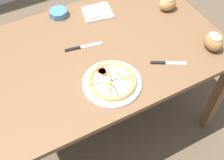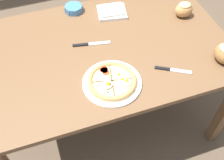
{
  "view_description": "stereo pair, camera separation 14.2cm",
  "coord_description": "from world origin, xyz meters",
  "px_view_note": "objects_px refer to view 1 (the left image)",
  "views": [
    {
      "loc": [
        -0.47,
        -1.05,
        1.89
      ],
      "look_at": [
        -0.05,
        -0.26,
        0.78
      ],
      "focal_mm": 45.0,
      "sensor_mm": 36.0,
      "label": 1
    },
    {
      "loc": [
        -0.34,
        -1.11,
        1.89
      ],
      "look_at": [
        -0.05,
        -0.26,
        0.78
      ],
      "focal_mm": 45.0,
      "sensor_mm": 36.0,
      "label": 2
    }
  ],
  "objects_px": {
    "pizza": "(112,81)",
    "bread_piece_near": "(214,41)",
    "napkin_folded": "(98,12)",
    "knife_main": "(83,47)",
    "ramekin_bowl": "(58,13)",
    "dining_table": "(98,60)",
    "knife_spare": "(168,63)",
    "bread_piece_mid": "(168,3)"
  },
  "relations": [
    {
      "from": "dining_table",
      "to": "knife_main",
      "type": "distance_m",
      "value": 0.13
    },
    {
      "from": "ramekin_bowl",
      "to": "knife_main",
      "type": "xyz_separation_m",
      "value": [
        0.02,
        -0.33,
        -0.02
      ]
    },
    {
      "from": "bread_piece_near",
      "to": "knife_main",
      "type": "height_order",
      "value": "bread_piece_near"
    },
    {
      "from": "pizza",
      "to": "ramekin_bowl",
      "type": "xyz_separation_m",
      "value": [
        -0.04,
        0.65,
        0.0
      ]
    },
    {
      "from": "bread_piece_near",
      "to": "knife_main",
      "type": "bearing_deg",
      "value": 151.2
    },
    {
      "from": "bread_piece_near",
      "to": "knife_spare",
      "type": "relative_size",
      "value": 0.67
    },
    {
      "from": "napkin_folded",
      "to": "bread_piece_near",
      "type": "xyz_separation_m",
      "value": [
        0.44,
        -0.58,
        0.04
      ]
    },
    {
      "from": "pizza",
      "to": "bread_piece_near",
      "type": "height_order",
      "value": "bread_piece_near"
    },
    {
      "from": "bread_piece_near",
      "to": "knife_main",
      "type": "distance_m",
      "value": 0.73
    },
    {
      "from": "bread_piece_near",
      "to": "bread_piece_mid",
      "type": "relative_size",
      "value": 0.98
    },
    {
      "from": "napkin_folded",
      "to": "bread_piece_near",
      "type": "relative_size",
      "value": 1.69
    },
    {
      "from": "dining_table",
      "to": "knife_main",
      "type": "relative_size",
      "value": 6.64
    },
    {
      "from": "napkin_folded",
      "to": "knife_main",
      "type": "height_order",
      "value": "napkin_folded"
    },
    {
      "from": "bread_piece_near",
      "to": "napkin_folded",
      "type": "bearing_deg",
      "value": 126.75
    },
    {
      "from": "dining_table",
      "to": "pizza",
      "type": "height_order",
      "value": "pizza"
    },
    {
      "from": "dining_table",
      "to": "bread_piece_mid",
      "type": "relative_size",
      "value": 11.85
    },
    {
      "from": "knife_main",
      "to": "ramekin_bowl",
      "type": "bearing_deg",
      "value": 104.07
    },
    {
      "from": "ramekin_bowl",
      "to": "napkin_folded",
      "type": "relative_size",
      "value": 0.58
    },
    {
      "from": "napkin_folded",
      "to": "knife_main",
      "type": "relative_size",
      "value": 0.93
    },
    {
      "from": "napkin_folded",
      "to": "pizza",
      "type": "bearing_deg",
      "value": -108.7
    },
    {
      "from": "pizza",
      "to": "knife_main",
      "type": "distance_m",
      "value": 0.31
    },
    {
      "from": "ramekin_bowl",
      "to": "bread_piece_near",
      "type": "xyz_separation_m",
      "value": [
        0.66,
        -0.69,
        0.03
      ]
    },
    {
      "from": "bread_piece_mid",
      "to": "knife_spare",
      "type": "height_order",
      "value": "bread_piece_mid"
    },
    {
      "from": "knife_main",
      "to": "bread_piece_mid",
      "type": "bearing_deg",
      "value": 16.46
    },
    {
      "from": "ramekin_bowl",
      "to": "bread_piece_mid",
      "type": "xyz_separation_m",
      "value": [
        0.64,
        -0.27,
        0.03
      ]
    },
    {
      "from": "napkin_folded",
      "to": "bread_piece_mid",
      "type": "height_order",
      "value": "bread_piece_mid"
    },
    {
      "from": "ramekin_bowl",
      "to": "knife_spare",
      "type": "bearing_deg",
      "value": -60.5
    },
    {
      "from": "ramekin_bowl",
      "to": "bread_piece_mid",
      "type": "distance_m",
      "value": 0.7
    },
    {
      "from": "pizza",
      "to": "bread_piece_near",
      "type": "distance_m",
      "value": 0.62
    },
    {
      "from": "pizza",
      "to": "bread_piece_near",
      "type": "xyz_separation_m",
      "value": [
        0.62,
        -0.04,
        0.04
      ]
    },
    {
      "from": "knife_spare",
      "to": "dining_table",
      "type": "bearing_deg",
      "value": 165.45
    },
    {
      "from": "bread_piece_near",
      "to": "knife_spare",
      "type": "height_order",
      "value": "bread_piece_near"
    },
    {
      "from": "bread_piece_near",
      "to": "bread_piece_mid",
      "type": "xyz_separation_m",
      "value": [
        -0.02,
        0.41,
        -0.0
      ]
    },
    {
      "from": "dining_table",
      "to": "ramekin_bowl",
      "type": "bearing_deg",
      "value": 102.85
    },
    {
      "from": "ramekin_bowl",
      "to": "napkin_folded",
      "type": "height_order",
      "value": "ramekin_bowl"
    },
    {
      "from": "ramekin_bowl",
      "to": "bread_piece_near",
      "type": "relative_size",
      "value": 0.98
    },
    {
      "from": "pizza",
      "to": "bread_piece_near",
      "type": "bearing_deg",
      "value": -3.73
    },
    {
      "from": "knife_main",
      "to": "bread_piece_near",
      "type": "bearing_deg",
      "value": -17.9
    },
    {
      "from": "bread_piece_mid",
      "to": "knife_spare",
      "type": "bearing_deg",
      "value": -124.09
    },
    {
      "from": "dining_table",
      "to": "ramekin_bowl",
      "type": "distance_m",
      "value": 0.41
    },
    {
      "from": "pizza",
      "to": "napkin_folded",
      "type": "bearing_deg",
      "value": 71.3
    },
    {
      "from": "napkin_folded",
      "to": "dining_table",
      "type": "bearing_deg",
      "value": -116.06
    }
  ]
}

